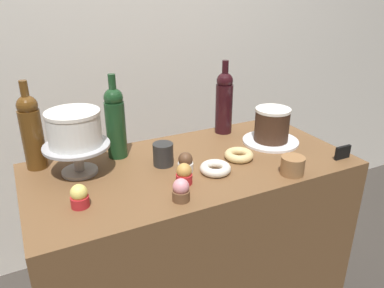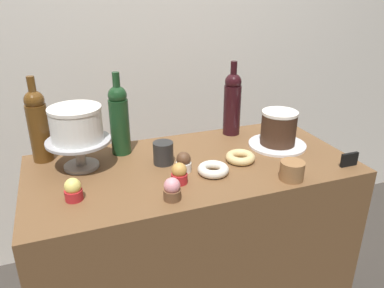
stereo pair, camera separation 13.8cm
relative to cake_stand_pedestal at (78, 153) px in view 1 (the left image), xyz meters
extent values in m
cube|color=silver|center=(0.39, 0.76, 0.31)|extent=(6.00, 0.05, 2.60)
cube|color=brown|center=(0.39, -0.11, -0.53)|extent=(1.21, 0.59, 0.92)
cylinder|color=#B2B2B7|center=(0.00, 0.00, -0.07)|extent=(0.13, 0.13, 0.01)
cylinder|color=#B2B2B7|center=(0.00, 0.00, -0.02)|extent=(0.04, 0.04, 0.09)
cylinder|color=#B2B2B7|center=(0.00, 0.00, 0.03)|extent=(0.23, 0.23, 0.01)
cylinder|color=white|center=(0.00, 0.00, 0.09)|extent=(0.18, 0.18, 0.11)
cylinder|color=white|center=(0.00, 0.00, 0.15)|extent=(0.18, 0.18, 0.01)
cylinder|color=white|center=(0.79, -0.08, -0.07)|extent=(0.24, 0.24, 0.01)
cylinder|color=#3D2619|center=(0.79, -0.08, 0.00)|extent=(0.14, 0.14, 0.13)
cylinder|color=white|center=(0.79, -0.08, 0.07)|extent=(0.15, 0.15, 0.01)
cylinder|color=#193D1E|center=(0.16, 0.08, 0.03)|extent=(0.08, 0.08, 0.22)
sphere|color=#193D1E|center=(0.16, 0.08, 0.16)|extent=(0.07, 0.07, 0.07)
cylinder|color=#193D1E|center=(0.16, 0.08, 0.21)|extent=(0.03, 0.03, 0.08)
cylinder|color=#5B3814|center=(-0.13, 0.12, 0.03)|extent=(0.08, 0.08, 0.22)
sphere|color=#5B3814|center=(-0.13, 0.12, 0.16)|extent=(0.07, 0.07, 0.07)
cylinder|color=#5B3814|center=(-0.13, 0.12, 0.21)|extent=(0.03, 0.03, 0.08)
cylinder|color=black|center=(0.67, 0.12, 0.03)|extent=(0.08, 0.08, 0.22)
sphere|color=black|center=(0.67, 0.12, 0.16)|extent=(0.07, 0.07, 0.07)
cylinder|color=black|center=(0.67, 0.12, 0.21)|extent=(0.03, 0.03, 0.08)
cylinder|color=red|center=(-0.04, -0.22, -0.06)|extent=(0.06, 0.06, 0.03)
sphere|color=#EFDB6B|center=(-0.04, -0.22, -0.03)|extent=(0.05, 0.05, 0.05)
cylinder|color=red|center=(0.30, -0.24, -0.06)|extent=(0.06, 0.06, 0.03)
sphere|color=#CC9347|center=(0.30, -0.24, -0.03)|extent=(0.05, 0.05, 0.05)
cylinder|color=brown|center=(0.25, -0.33, -0.06)|extent=(0.06, 0.06, 0.03)
sphere|color=pink|center=(0.25, -0.33, -0.03)|extent=(0.05, 0.05, 0.05)
cylinder|color=white|center=(0.34, -0.16, -0.06)|extent=(0.06, 0.06, 0.03)
sphere|color=brown|center=(0.34, -0.16, -0.03)|extent=(0.05, 0.05, 0.05)
torus|color=silver|center=(0.44, -0.21, -0.06)|extent=(0.11, 0.11, 0.03)
torus|color=#E0C17F|center=(0.57, -0.16, -0.06)|extent=(0.11, 0.11, 0.03)
cylinder|color=olive|center=(0.67, -0.35, -0.07)|extent=(0.08, 0.08, 0.01)
cylinder|color=olive|center=(0.67, -0.35, -0.06)|extent=(0.08, 0.08, 0.01)
cylinder|color=olive|center=(0.67, -0.35, -0.05)|extent=(0.08, 0.08, 0.01)
cylinder|color=olive|center=(0.67, -0.35, -0.04)|extent=(0.08, 0.08, 0.01)
cylinder|color=olive|center=(0.67, -0.35, -0.03)|extent=(0.08, 0.08, 0.01)
cylinder|color=olive|center=(0.67, -0.35, -0.02)|extent=(0.08, 0.08, 0.01)
cube|color=black|center=(0.93, -0.33, -0.05)|extent=(0.07, 0.01, 0.05)
cylinder|color=#282828|center=(0.29, -0.07, -0.03)|extent=(0.08, 0.08, 0.08)
camera|label=1|loc=(-0.17, -1.25, 0.55)|focal=35.05mm
camera|label=2|loc=(-0.04, -1.30, 0.55)|focal=35.05mm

